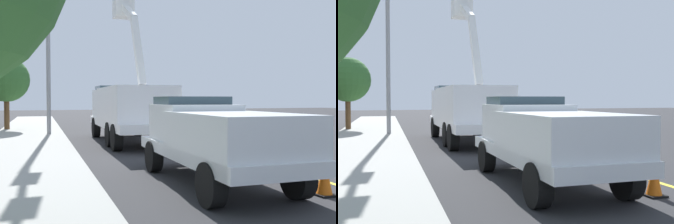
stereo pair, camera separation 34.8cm
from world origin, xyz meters
TOP-DOWN VIEW (x-y plane):
  - ground at (0.00, 0.00)m, footprint 120.00×120.00m
  - sidewalk_far_side at (0.14, 7.07)m, footprint 60.06×4.79m
  - lane_centre_stripe at (0.00, 0.00)m, footprint 49.99×1.15m
  - utility_bucket_truck at (3.01, 2.56)m, footprint 8.25×2.72m
  - service_pickup_truck at (-6.32, 2.74)m, footprint 5.64×2.28m
  - passing_minivan at (10.48, -2.84)m, footprint 4.84×2.03m
  - traffic_cone_leading at (-8.10, 1.13)m, footprint 0.40×0.40m
  - traffic_cone_mid_front at (-0.37, 0.47)m, footprint 0.40×0.40m
  - traffic_cone_mid_rear at (7.10, 0.28)m, footprint 0.40×0.40m
  - traffic_signal_mast at (5.47, 5.95)m, footprint 6.48×0.61m
  - street_tree_right at (11.55, 8.28)m, footprint 2.82×2.82m

SIDE VIEW (x-z plane):
  - ground at x=0.00m, z-range 0.00..0.00m
  - lane_centre_stripe at x=0.00m, z-range 0.00..0.01m
  - sidewalk_far_side at x=0.14m, z-range 0.00..0.12m
  - traffic_cone_mid_front at x=-0.37m, z-range -0.01..0.71m
  - traffic_cone_leading at x=-8.10m, z-range -0.01..0.76m
  - traffic_cone_mid_rear at x=7.10m, z-range -0.01..0.84m
  - passing_minivan at x=10.48m, z-range 0.13..1.82m
  - service_pickup_truck at x=-6.32m, z-range 0.09..2.15m
  - utility_bucket_truck at x=3.01m, z-range -2.05..5.28m
  - street_tree_right at x=11.55m, z-range 0.89..5.55m
  - traffic_signal_mast at x=5.47m, z-range 1.57..10.31m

